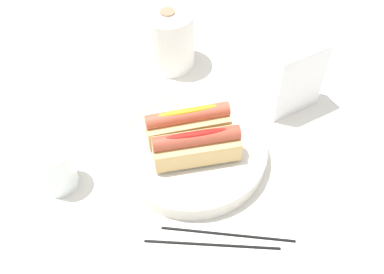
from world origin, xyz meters
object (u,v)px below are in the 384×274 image
(paper_towel_roll, at_px, (169,39))
(chopstick_far, at_px, (212,244))
(serving_bowl, at_px, (192,150))
(chopstick_near, at_px, (228,234))
(hotdog_front, at_px, (196,146))
(napkin_box, at_px, (295,79))
(water_glass, at_px, (55,168))
(hotdog_back, at_px, (188,123))

(paper_towel_roll, xyz_separation_m, chopstick_far, (-0.02, -0.45, -0.06))
(serving_bowl, xyz_separation_m, paper_towel_roll, (0.01, 0.27, 0.04))
(chopstick_far, bearing_deg, chopstick_near, 38.75)
(hotdog_front, relative_size, chopstick_near, 0.69)
(napkin_box, bearing_deg, chopstick_near, -144.84)
(water_glass, bearing_deg, paper_towel_roll, 46.63)
(serving_bowl, height_order, water_glass, water_glass)
(chopstick_near, bearing_deg, hotdog_front, 117.34)
(hotdog_front, distance_m, chopstick_far, 0.17)
(hotdog_front, bearing_deg, paper_towel_roll, 87.64)
(water_glass, bearing_deg, napkin_box, 9.98)
(hotdog_front, relative_size, chopstick_far, 0.69)
(chopstick_far, bearing_deg, paper_towel_roll, 103.97)
(serving_bowl, distance_m, chopstick_far, 0.18)
(water_glass, height_order, napkin_box, napkin_box)
(paper_towel_roll, relative_size, chopstick_near, 0.61)
(hotdog_back, bearing_deg, chopstick_far, -92.39)
(hotdog_back, distance_m, water_glass, 0.24)
(hotdog_front, distance_m, paper_towel_roll, 0.30)
(serving_bowl, xyz_separation_m, napkin_box, (0.22, 0.08, 0.05))
(hotdog_front, height_order, chopstick_far, hotdog_front)
(serving_bowl, height_order, chopstick_far, serving_bowl)
(serving_bowl, distance_m, hotdog_front, 0.05)
(hotdog_back, bearing_deg, chopstick_near, -83.86)
(paper_towel_roll, xyz_separation_m, chopstick_near, (0.01, -0.44, -0.06))
(hotdog_back, xyz_separation_m, napkin_box, (0.22, 0.06, 0.01))
(hotdog_back, bearing_deg, napkin_box, 13.90)
(serving_bowl, height_order, chopstick_near, serving_bowl)
(paper_towel_roll, distance_m, chopstick_near, 0.45)
(water_glass, relative_size, chopstick_near, 0.41)
(serving_bowl, height_order, paper_towel_roll, paper_towel_roll)
(napkin_box, xyz_separation_m, chopstick_near, (-0.20, -0.25, -0.07))
(water_glass, relative_size, paper_towel_roll, 0.67)
(hotdog_back, bearing_deg, hotdog_front, -87.36)
(paper_towel_roll, height_order, chopstick_near, paper_towel_roll)
(hotdog_back, xyz_separation_m, water_glass, (-0.24, -0.03, -0.03))
(serving_bowl, xyz_separation_m, chopstick_far, (-0.01, -0.18, -0.02))
(serving_bowl, distance_m, water_glass, 0.24)
(serving_bowl, relative_size, hotdog_back, 1.83)
(hotdog_back, xyz_separation_m, chopstick_far, (-0.01, -0.21, -0.06))
(serving_bowl, relative_size, chopstick_near, 1.25)
(napkin_box, distance_m, chopstick_near, 0.33)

